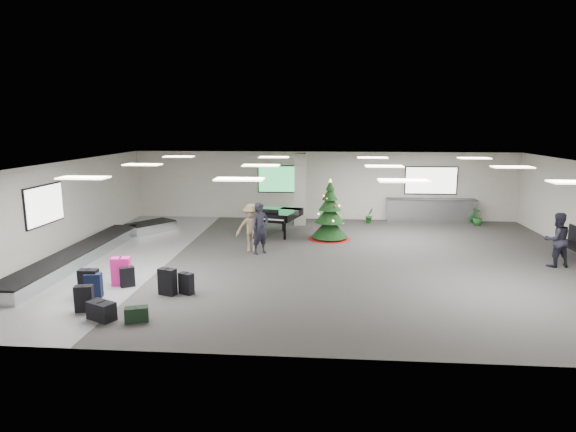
# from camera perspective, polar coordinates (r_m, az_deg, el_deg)

# --- Properties ---
(ground) EXTENTS (18.00, 18.00, 0.00)m
(ground) POSITION_cam_1_polar(r_m,az_deg,el_deg) (16.32, 3.90, -5.10)
(ground) COLOR #353230
(ground) RESTS_ON ground
(room_envelope) EXTENTS (18.02, 14.02, 3.21)m
(room_envelope) POSITION_cam_1_polar(r_m,az_deg,el_deg) (16.51, 2.71, 3.37)
(room_envelope) COLOR #BCB7AB
(room_envelope) RESTS_ON ground
(baggage_carousel) EXTENTS (2.28, 9.71, 0.43)m
(baggage_carousel) POSITION_cam_1_polar(r_m,az_deg,el_deg) (18.04, -21.91, -3.62)
(baggage_carousel) COLOR silver
(baggage_carousel) RESTS_ON ground
(service_counter) EXTENTS (4.05, 0.65, 1.08)m
(service_counter) POSITION_cam_1_polar(r_m,az_deg,el_deg) (23.20, 16.56, 0.65)
(service_counter) COLOR silver
(service_counter) RESTS_ON ground
(suitcase_0) EXTENTS (0.46, 0.31, 0.67)m
(suitcase_0) POSITION_cam_1_polar(r_m,az_deg,el_deg) (12.78, -23.00, -9.00)
(suitcase_0) COLOR black
(suitcase_0) RESTS_ON ground
(suitcase_1) EXTENTS (0.51, 0.37, 0.74)m
(suitcase_1) POSITION_cam_1_polar(r_m,az_deg,el_deg) (13.29, -14.09, -7.56)
(suitcase_1) COLOR black
(suitcase_1) RESTS_ON ground
(pink_suitcase) EXTENTS (0.55, 0.37, 0.82)m
(pink_suitcase) POSITION_cam_1_polar(r_m,az_deg,el_deg) (14.40, -19.16, -6.22)
(pink_suitcase) COLOR #FD2196
(pink_suitcase) RESTS_ON ground
(suitcase_3) EXTENTS (0.44, 0.25, 0.66)m
(suitcase_3) POSITION_cam_1_polar(r_m,az_deg,el_deg) (13.47, -14.17, -7.47)
(suitcase_3) COLOR black
(suitcase_3) RESTS_ON ground
(navy_suitcase) EXTENTS (0.45, 0.31, 0.67)m
(navy_suitcase) POSITION_cam_1_polar(r_m,az_deg,el_deg) (13.68, -22.05, -7.65)
(navy_suitcase) COLOR black
(navy_suitcase) RESTS_ON ground
(suitcase_5) EXTENTS (0.50, 0.28, 0.75)m
(suitcase_5) POSITION_cam_1_polar(r_m,az_deg,el_deg) (13.81, -22.53, -7.33)
(suitcase_5) COLOR black
(suitcase_5) RESTS_ON ground
(green_duffel) EXTENTS (0.58, 0.42, 0.37)m
(green_duffel) POSITION_cam_1_polar(r_m,az_deg,el_deg) (11.81, -17.51, -11.05)
(green_duffel) COLOR black
(green_duffel) RESTS_ON ground
(suitcase_7) EXTENTS (0.45, 0.37, 0.60)m
(suitcase_7) POSITION_cam_1_polar(r_m,az_deg,el_deg) (13.26, -11.97, -7.82)
(suitcase_7) COLOR black
(suitcase_7) RESTS_ON ground
(suitcase_8) EXTENTS (0.44, 0.38, 0.58)m
(suitcase_8) POSITION_cam_1_polar(r_m,az_deg,el_deg) (14.25, -18.50, -6.86)
(suitcase_8) COLOR black
(suitcase_8) RESTS_ON ground
(black_duffel) EXTENTS (0.75, 0.61, 0.45)m
(black_duffel) POSITION_cam_1_polar(r_m,az_deg,el_deg) (12.17, -21.24, -10.43)
(black_duffel) COLOR black
(black_duffel) RESTS_ON ground
(christmas_tree) EXTENTS (1.70, 1.70, 2.43)m
(christmas_tree) POSITION_cam_1_polar(r_m,az_deg,el_deg) (18.96, 4.97, -0.28)
(christmas_tree) COLOR #651008
(christmas_tree) RESTS_ON ground
(grand_piano) EXTENTS (2.06, 2.40, 1.17)m
(grand_piano) POSITION_cam_1_polar(r_m,az_deg,el_deg) (19.61, -1.40, 0.15)
(grand_piano) COLOR black
(grand_piano) RESTS_ON ground
(bench) EXTENTS (0.56, 1.66, 1.05)m
(bench) POSITION_cam_1_polar(r_m,az_deg,el_deg) (18.79, 31.01, -2.66)
(bench) COLOR black
(bench) RESTS_ON ground
(traveler_a) EXTENTS (0.78, 0.75, 1.80)m
(traveler_a) POSITION_cam_1_polar(r_m,az_deg,el_deg) (16.78, -3.32, -1.48)
(traveler_a) COLOR black
(traveler_a) RESTS_ON ground
(traveler_b) EXTENTS (1.19, 0.80, 1.71)m
(traveler_b) POSITION_cam_1_polar(r_m,az_deg,el_deg) (17.16, -4.38, -1.37)
(traveler_b) COLOR #9C7E60
(traveler_b) RESTS_ON ground
(traveler_bench) EXTENTS (0.95, 0.80, 1.75)m
(traveler_bench) POSITION_cam_1_polar(r_m,az_deg,el_deg) (17.45, 29.23, -2.47)
(traveler_bench) COLOR black
(traveler_bench) RESTS_ON ground
(potted_plant_left) EXTENTS (0.48, 0.50, 0.71)m
(potted_plant_left) POSITION_cam_1_polar(r_m,az_deg,el_deg) (22.31, 9.60, 0.06)
(potted_plant_left) COLOR #16461D
(potted_plant_left) RESTS_ON ground
(potted_plant_right) EXTENTS (0.48, 0.48, 0.76)m
(potted_plant_right) POSITION_cam_1_polar(r_m,az_deg,el_deg) (23.16, 21.56, -0.10)
(potted_plant_right) COLOR #16461D
(potted_plant_right) RESTS_ON ground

